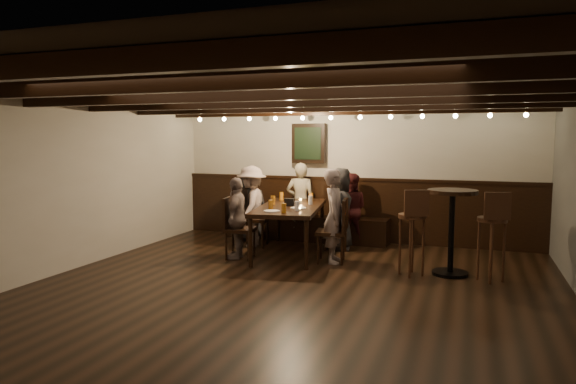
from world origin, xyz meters
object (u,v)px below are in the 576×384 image
at_px(person_right_near, 340,209).
at_px(bar_stool_left, 412,243).
at_px(person_right_far, 335,216).
at_px(person_bench_right, 350,209).
at_px(chair_right_near, 337,233).
at_px(chair_right_far, 332,243).
at_px(dining_table, 290,210).
at_px(person_left_far, 237,218).
at_px(chair_left_far, 239,240).
at_px(high_top_table, 452,219).
at_px(person_bench_centre, 300,202).
at_px(chair_left_near, 253,229).
at_px(person_left_near, 252,206).
at_px(bar_stool_right, 491,248).
at_px(person_bench_left, 250,205).

xyz_separation_m(person_right_near, bar_stool_left, (1.31, -1.25, -0.24)).
bearing_deg(person_right_far, person_bench_right, -6.34).
distance_m(chair_right_near, chair_right_far, 0.90).
bearing_deg(person_right_far, dining_table, 59.04).
relative_size(chair_right_near, bar_stool_left, 0.76).
xyz_separation_m(person_left_far, person_right_far, (1.48, 0.24, 0.07)).
bearing_deg(chair_right_near, chair_left_far, 122.03).
distance_m(chair_right_far, person_right_near, 0.98).
bearing_deg(person_bench_right, chair_left_far, 39.81).
distance_m(person_right_far, high_top_table, 1.67).
xyz_separation_m(person_bench_centre, person_right_far, (0.98, -1.36, -0.01)).
xyz_separation_m(person_bench_right, person_right_far, (0.07, -1.36, 0.08)).
distance_m(person_right_near, person_right_far, 0.90).
distance_m(chair_left_near, person_left_far, 0.96).
bearing_deg(person_left_far, person_bench_right, 129.29).
bearing_deg(person_left_near, bar_stool_right, 66.44).
bearing_deg(person_bench_centre, dining_table, 90.00).
xyz_separation_m(chair_left_near, chair_right_far, (1.57, -0.65, -0.01)).
relative_size(person_right_far, high_top_table, 1.20).
distance_m(person_right_near, bar_stool_right, 2.62).
relative_size(person_right_near, high_top_table, 1.17).
bearing_deg(person_right_far, chair_left_near, 58.54).
bearing_deg(person_bench_left, high_top_table, 151.45).
distance_m(person_bench_left, person_left_far, 1.36).
height_order(person_left_far, bar_stool_left, person_left_far).
xyz_separation_m(person_bench_right, high_top_table, (1.73, -1.51, 0.14)).
relative_size(dining_table, high_top_table, 1.89).
height_order(dining_table, chair_right_far, chair_right_far).
relative_size(person_bench_centre, person_right_far, 1.01).
bearing_deg(person_right_far, person_left_near, 59.04).
bearing_deg(person_bench_centre, high_top_table, 140.83).
xyz_separation_m(dining_table, person_bench_left, (-1.03, 0.74, -0.06)).
bearing_deg(chair_right_far, person_left_near, 58.52).
relative_size(chair_left_near, person_bench_centre, 0.70).
distance_m(chair_left_near, person_bench_left, 0.60).
height_order(dining_table, person_left_far, person_left_far).
relative_size(chair_right_far, person_bench_left, 0.73).
xyz_separation_m(person_bench_left, bar_stool_right, (4.01, -1.38, -0.21)).
distance_m(dining_table, person_bench_right, 1.28).
xyz_separation_m(person_left_near, person_right_far, (1.63, -0.64, 0.01)).
relative_size(person_bench_left, bar_stool_left, 1.10).
relative_size(dining_table, person_bench_right, 1.76).
relative_size(person_right_far, bar_stool_right, 1.19).
bearing_deg(person_left_far, person_right_near, 120.96).
relative_size(person_bench_right, person_right_near, 0.91).
distance_m(chair_left_far, chair_right_near, 1.70).
xyz_separation_m(dining_table, bar_stool_right, (2.98, -0.63, -0.27)).
relative_size(chair_left_near, bar_stool_right, 0.84).
xyz_separation_m(chair_left_near, bar_stool_right, (3.76, -0.96, 0.14)).
bearing_deg(bar_stool_right, chair_right_near, 136.73).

